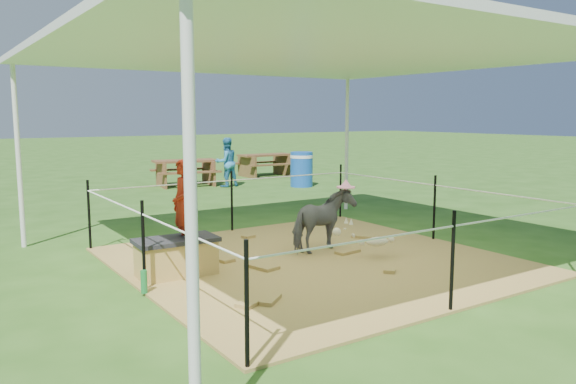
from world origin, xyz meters
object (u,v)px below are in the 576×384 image
woman (183,196)px  picnic_table_near (185,173)px  foal (377,239)px  green_bottle (144,282)px  pony (323,221)px  distant_person (226,162)px  straw_bale (176,259)px  trash_barrel (302,169)px  picnic_table_far (265,165)px

woman → picnic_table_near: bearing=158.8°
foal → woman: bearing=-179.8°
green_bottle → picnic_table_near: bearing=64.2°
pony → distant_person: size_ratio=0.77×
straw_bale → distant_person: distant_person is taller
woman → foal: 2.61m
woman → green_bottle: 1.13m
pony → trash_barrel: 7.31m
picnic_table_near → straw_bale: bearing=-104.7°
foal → trash_barrel: size_ratio=0.95×
picnic_table_far → straw_bale: bearing=-125.1°
woman → distant_person: (4.28, 7.22, -0.30)m
picnic_table_near → picnic_table_far: size_ratio=1.01×
woman → trash_barrel: 8.59m
foal → distant_person: (1.86, 7.91, 0.38)m
pony → picnic_table_far: (4.45, 8.89, -0.11)m
pony → trash_barrel: trash_barrel is taller
foal → picnic_table_far: size_ratio=0.53×
woman → picnic_table_near: woman is taller
pony → foal: size_ratio=1.15×
trash_barrel → straw_bale: bearing=-134.6°
distant_person → foal: bearing=74.4°
woman → pony: size_ratio=1.06×
woman → trash_barrel: bearing=138.0°
woman → foal: woman is taller
woman → green_bottle: (-0.65, -0.45, -0.80)m
picnic_table_near → distant_person: size_ratio=1.28×
foal → trash_barrel: 7.71m
straw_bale → distant_person: bearing=58.7°
woman → picnic_table_far: (6.49, 8.88, -0.61)m
green_bottle → picnic_table_far: 11.75m
trash_barrel → foal: bearing=-117.4°
picnic_table_near → distant_person: bearing=-36.0°
trash_barrel → distant_person: distant_person is taller
green_bottle → distant_person: (4.93, 7.67, 0.50)m
picnic_table_near → trash_barrel: bearing=-27.8°
straw_bale → green_bottle: (-0.55, -0.45, -0.07)m
green_bottle → straw_bale: bearing=39.3°
straw_bale → trash_barrel: size_ratio=0.96×
picnic_table_near → picnic_table_far: 3.15m
straw_bale → pony: size_ratio=0.88×
trash_barrel → distant_person: (-1.69, 1.07, 0.19)m
woman → distant_person: bearing=151.4°
green_bottle → trash_barrel: (6.62, 6.60, 0.31)m
trash_barrel → green_bottle: bearing=-135.1°
green_bottle → pony: pony is taller
distant_person → picnic_table_far: bearing=-145.5°
woman → green_bottle: size_ratio=4.32×
straw_bale → distant_person: (4.38, 7.22, 0.43)m
foal → picnic_table_near: 8.80m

